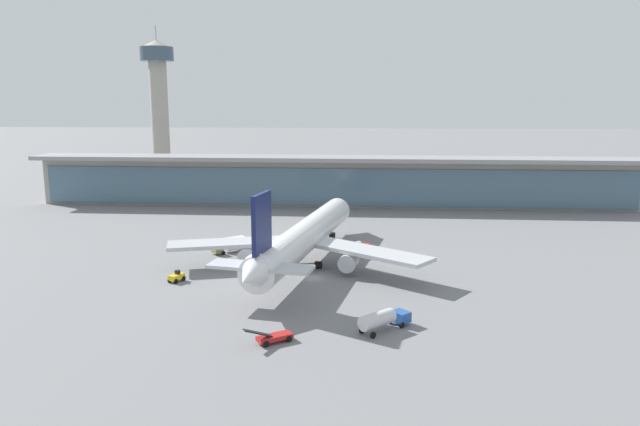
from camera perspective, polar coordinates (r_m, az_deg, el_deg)
The scene contains 9 objects.
ground_plane at distance 108.30m, azimuth -0.83°, elevation -6.24°, with size 1200.00×1200.00×0.00m, color slate.
airliner_on_stand at distance 114.97m, azimuth -1.53°, elevation -2.34°, with size 50.78×66.76×17.84m.
service_truck_near_nose_red at distance 122.55m, azimuth 3.41°, elevation -3.41°, with size 5.97×8.67×2.95m.
service_truck_under_wing_olive at distance 126.96m, azimuth -8.52°, elevation -3.02°, with size 7.07×6.46×3.10m.
service_truck_mid_apron_red at distance 80.48m, azimuth -4.53°, elevation -11.82°, with size 6.35×5.00×2.70m.
service_truck_by_tail_blue at distance 84.28m, azimuth 6.05°, elevation -10.12°, with size 7.74×7.61×2.95m.
service_truck_on_taxiway_yellow at distance 108.73m, azimuth -13.64°, elevation -6.01°, with size 2.77×3.32×2.05m.
terminal_building at distance 180.29m, azimuth 1.37°, elevation 3.17°, with size 183.60×12.80×15.20m.
control_tower at distance 228.65m, azimuth -15.24°, elevation 10.44°, with size 12.00×12.00×58.17m.
Camera 1 is at (9.63, -103.12, 31.65)m, focal length 33.24 mm.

